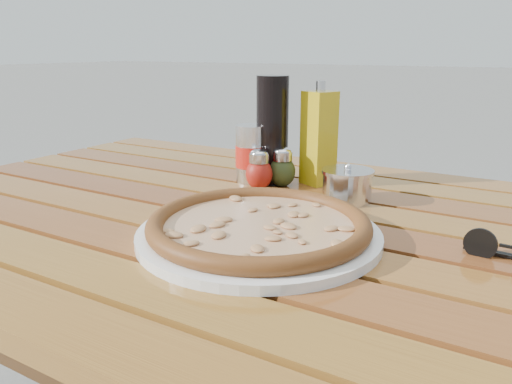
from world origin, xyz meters
The scene contains 10 objects.
table centered at (0.00, 0.00, 0.67)m, with size 1.40×0.90×0.75m.
plate centered at (0.08, -0.10, 0.76)m, with size 0.36×0.36×0.01m, color white.
pizza centered at (0.08, -0.10, 0.77)m, with size 0.35×0.35×0.03m.
pepper_shaker centered at (-0.06, 0.13, 0.79)m, with size 0.07×0.07×0.08m.
oregano_shaker centered at (-0.03, 0.18, 0.79)m, with size 0.06×0.06×0.08m.
dark_bottle centered at (-0.06, 0.19, 0.86)m, with size 0.07×0.07×0.22m, color black.
soda_can centered at (-0.10, 0.17, 0.81)m, with size 0.08×0.08×0.12m.
olive_oil_cruet centered at (0.02, 0.23, 0.85)m, with size 0.07×0.07×0.21m.
parmesan_tin centered at (0.12, 0.14, 0.78)m, with size 0.13×0.13×0.07m.
sunglasses centered at (0.40, -0.01, 0.77)m, with size 0.11×0.03×0.04m.
Camera 1 is at (0.42, -0.70, 1.02)m, focal length 35.00 mm.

